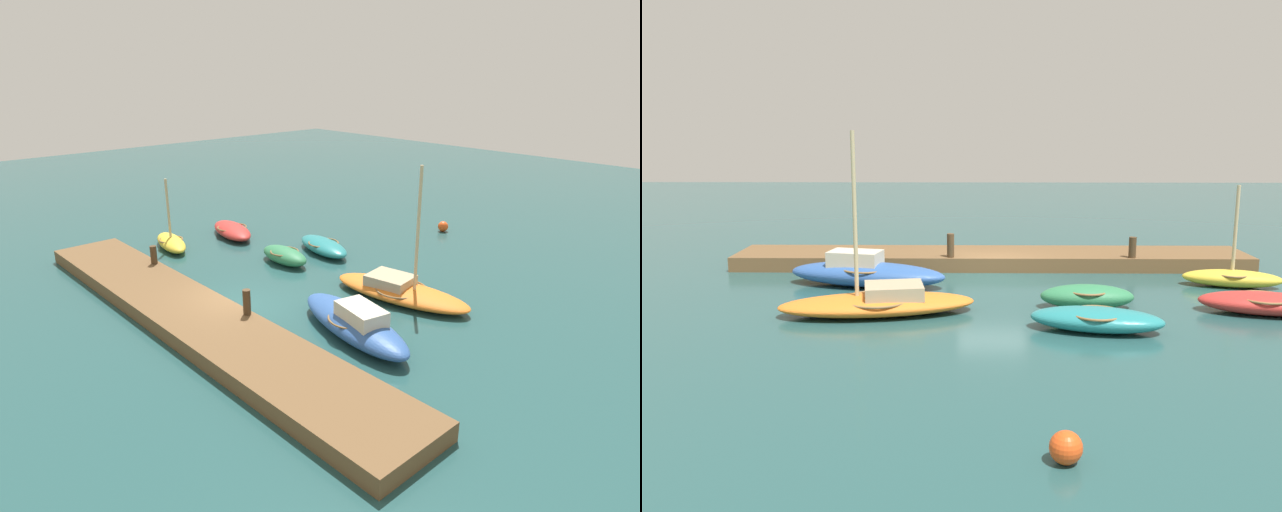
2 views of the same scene
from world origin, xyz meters
TOP-DOWN VIEW (x-y plane):
  - ground_plane at (0.00, 0.00)m, footprint 84.00×84.00m
  - dock_platform at (0.00, -1.95)m, footprint 19.89×2.88m
  - dinghy_green at (-2.72, 4.35)m, footprint 2.86×1.37m
  - sailboat_orange at (3.47, 5.08)m, footprint 5.96×2.88m
  - motorboat_blue at (4.41, 1.59)m, footprint 5.76×2.80m
  - rowboat_red at (-7.79, 4.91)m, footprint 3.93×2.30m
  - rowboat_yellow at (-8.15, 1.55)m, footprint 3.45×1.83m
  - rowboat_teal at (-2.58, 6.67)m, footprint 3.78×2.14m
  - mooring_post_west at (-5.27, -0.76)m, footprint 0.28×0.28m
  - mooring_post_mid_west at (1.56, -0.76)m, footprint 0.27×0.27m
  - marker_buoy at (-0.76, 13.88)m, footprint 0.56×0.56m

SIDE VIEW (x-z plane):
  - ground_plane at x=0.00m, z-range 0.00..0.00m
  - dock_platform at x=0.00m, z-range 0.00..0.55m
  - marker_buoy at x=-0.76m, z-range 0.00..0.56m
  - rowboat_red at x=-7.79m, z-range 0.01..0.65m
  - rowboat_teal at x=-2.58m, z-range 0.01..0.65m
  - rowboat_yellow at x=-8.15m, z-range -1.41..2.08m
  - sailboat_orange at x=3.47m, z-range -2.28..3.02m
  - dinghy_green at x=-2.72m, z-range 0.01..0.73m
  - motorboat_blue at x=4.41m, z-range -0.13..1.08m
  - mooring_post_west at x=-5.27m, z-range 0.55..1.34m
  - mooring_post_mid_west at x=1.56m, z-range 0.55..1.45m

